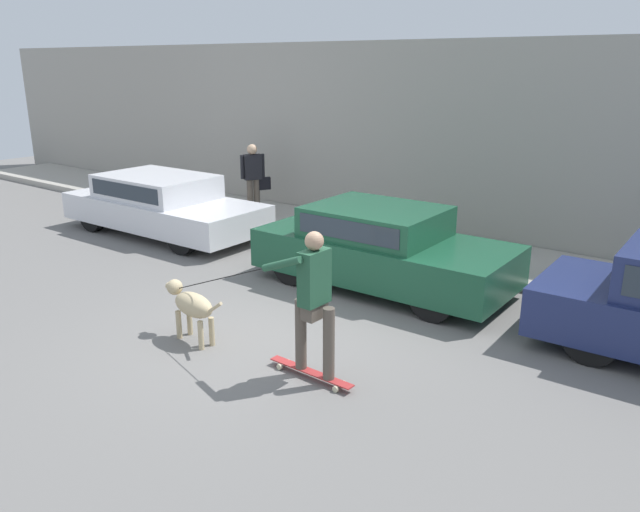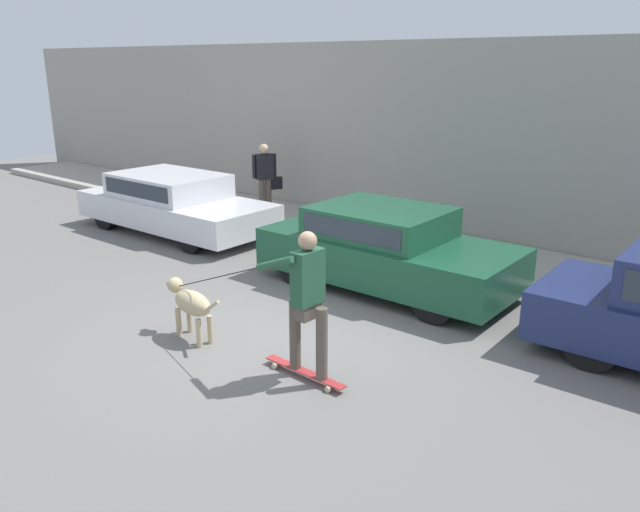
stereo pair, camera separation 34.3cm
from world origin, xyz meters
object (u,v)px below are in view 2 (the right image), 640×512
Objects in this scene: skateboarder at (307,297)px; pedestrian_with_bag at (266,175)px; dog at (191,303)px; parked_car_1 at (386,249)px; parked_car_0 at (174,204)px.

pedestrian_with_bag is (-5.66, 5.11, 0.02)m from skateboarder.
dog is 0.74× the size of pedestrian_with_bag.
pedestrian_with_bag is (-4.64, 2.06, 0.38)m from parked_car_1.
parked_car_0 is 2.20m from pedestrian_with_bag.
parked_car_1 reaches higher than dog.
dog is at bearing -105.48° from parked_car_1.
pedestrian_with_bag is at bearing 155.30° from parked_car_1.
parked_car_1 is 3.55× the size of dog.
parked_car_1 is at bearing -98.14° from dog.
parked_car_0 is 7.03m from skateboarder.
parked_car_1 is 1.47× the size of skateboarder.
parked_car_0 is at bearing -77.07° from pedestrian_with_bag.
dog is (4.47, -3.18, -0.11)m from parked_car_0.
parked_car_0 is 1.65× the size of skateboarder.
parked_car_1 is at bearing -0.89° from parked_car_0.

